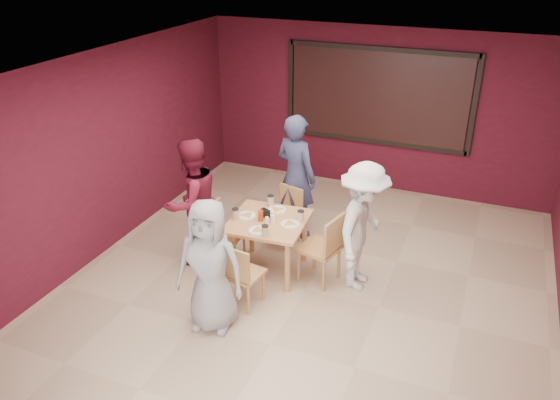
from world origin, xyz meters
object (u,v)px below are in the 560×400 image
at_px(chair_left, 222,229).
at_px(diner_back, 296,176).
at_px(chair_right, 325,245).
at_px(dining_table, 268,226).
at_px(diner_front, 210,266).
at_px(diner_right, 363,227).
at_px(chair_front, 240,272).
at_px(chair_back, 286,212).
at_px(diner_left, 192,202).

xyz_separation_m(chair_left, diner_back, (0.64, 1.12, 0.44)).
bearing_deg(chair_right, dining_table, -178.50).
height_order(dining_table, diner_front, diner_front).
distance_m(chair_left, diner_back, 1.36).
relative_size(diner_back, diner_right, 1.10).
xyz_separation_m(chair_left, diner_front, (0.54, -1.29, 0.31)).
bearing_deg(chair_front, chair_back, 92.63).
relative_size(dining_table, diner_front, 0.65).
relative_size(chair_front, diner_back, 0.47).
xyz_separation_m(dining_table, diner_left, (-1.06, -0.12, 0.21)).
height_order(chair_back, diner_left, diner_left).
bearing_deg(diner_front, diner_right, 37.86).
relative_size(diner_front, diner_right, 0.95).
xyz_separation_m(dining_table, diner_right, (1.22, 0.15, 0.17)).
bearing_deg(chair_left, diner_right, 4.54).
bearing_deg(diner_back, dining_table, 110.77).
xyz_separation_m(chair_left, chair_right, (1.46, 0.03, 0.06)).
height_order(dining_table, chair_right, chair_right).
xyz_separation_m(chair_right, diner_back, (-0.82, 1.09, 0.38)).
distance_m(dining_table, chair_right, 0.79).
bearing_deg(chair_front, dining_table, 90.64).
bearing_deg(chair_back, diner_left, -136.34).
bearing_deg(diner_right, chair_front, 133.52).
relative_size(chair_right, diner_front, 0.61).
bearing_deg(diner_right, dining_table, 100.55).
relative_size(chair_back, chair_left, 0.98).
distance_m(diner_front, diner_right, 1.98).
height_order(dining_table, diner_back, diner_back).
bearing_deg(chair_back, dining_table, -85.31).
relative_size(chair_front, chair_back, 1.03).
height_order(chair_left, diner_back, diner_back).
height_order(chair_back, diner_back, diner_back).
height_order(dining_table, chair_left, dining_table).
xyz_separation_m(chair_front, diner_back, (-0.04, 1.97, 0.44)).
bearing_deg(diner_left, diner_right, 116.94).
distance_m(chair_left, chair_right, 1.46).
relative_size(dining_table, diner_right, 0.61).
distance_m(chair_left, diner_right, 1.94).
bearing_deg(chair_front, diner_left, 145.13).
relative_size(chair_left, diner_front, 0.54).
distance_m(diner_front, diner_back, 2.42).
xyz_separation_m(dining_table, chair_back, (-0.07, 0.83, -0.20)).
relative_size(dining_table, diner_back, 0.56).
bearing_deg(chair_right, diner_front, -125.03).
relative_size(dining_table, chair_right, 1.07).
height_order(dining_table, diner_right, diner_right).
height_order(chair_front, chair_back, chair_front).
bearing_deg(diner_front, chair_right, 46.16).
xyz_separation_m(chair_right, diner_right, (0.44, 0.13, 0.30)).
relative_size(chair_right, diner_right, 0.57).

